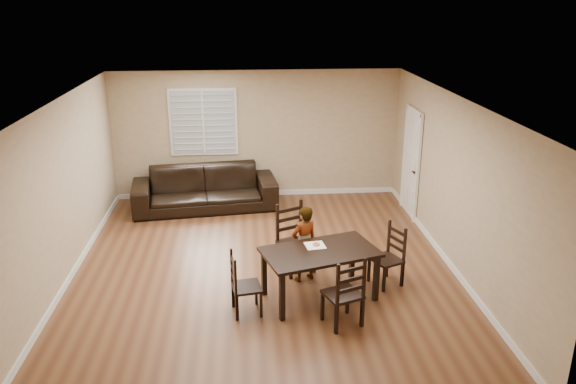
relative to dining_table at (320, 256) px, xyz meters
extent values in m
plane|color=brown|center=(-0.76, 0.94, -0.66)|extent=(7.00, 7.00, 0.00)
cube|color=tan|center=(-0.76, 4.44, 0.69)|extent=(6.00, 0.04, 2.70)
cube|color=tan|center=(-0.76, -2.56, 0.69)|extent=(6.00, 0.04, 2.70)
cube|color=tan|center=(-3.76, 0.94, 0.69)|extent=(0.04, 7.00, 2.70)
cube|color=tan|center=(2.24, 0.94, 0.69)|extent=(0.04, 7.00, 2.70)
cube|color=white|center=(-0.76, 0.94, 2.04)|extent=(6.00, 7.00, 0.04)
cube|color=white|center=(-1.86, 4.39, 0.99)|extent=(1.40, 0.08, 1.40)
cube|color=white|center=(2.21, 3.14, 0.37)|extent=(0.06, 0.94, 2.05)
cylinder|color=#332114|center=(2.18, 2.84, 0.29)|extent=(0.06, 0.06, 0.02)
cube|color=white|center=(-0.76, 4.43, -0.61)|extent=(6.00, 0.03, 0.10)
cube|color=white|center=(-3.75, 0.94, -0.61)|extent=(0.03, 7.00, 0.10)
cube|color=white|center=(2.22, 0.94, -0.61)|extent=(0.03, 7.00, 0.10)
cube|color=black|center=(0.00, 0.00, 0.07)|extent=(1.78, 1.32, 0.04)
cube|color=black|center=(-0.58, -0.56, -0.31)|extent=(0.09, 0.09, 0.70)
cube|color=black|center=(0.79, -0.14, -0.31)|extent=(0.09, 0.09, 0.70)
cube|color=black|center=(-0.79, 0.14, -0.31)|extent=(0.09, 0.09, 0.70)
cube|color=black|center=(0.58, 0.56, -0.31)|extent=(0.09, 0.09, 0.70)
cube|color=black|center=(-0.26, 0.86, -0.18)|extent=(0.65, 0.63, 0.04)
cube|color=black|center=(-0.35, 1.04, -0.11)|extent=(0.46, 0.26, 1.10)
cube|color=black|center=(-0.37, 0.58, -0.43)|extent=(0.06, 0.06, 0.45)
cube|color=black|center=(0.02, 0.77, -0.43)|extent=(0.06, 0.06, 0.45)
cube|color=black|center=(-0.54, 0.94, -0.43)|extent=(0.06, 0.06, 0.45)
cube|color=black|center=(-0.15, 1.13, -0.43)|extent=(0.06, 0.06, 0.45)
cube|color=black|center=(0.21, -0.69, -0.22)|extent=(0.57, 0.56, 0.04)
cube|color=black|center=(0.28, -0.87, -0.15)|extent=(0.44, 0.20, 1.00)
cube|color=black|center=(0.33, -0.45, -0.45)|extent=(0.05, 0.05, 0.41)
cube|color=black|center=(-0.04, -0.60, -0.45)|extent=(0.05, 0.05, 0.41)
cube|color=black|center=(0.46, -0.79, -0.45)|extent=(0.05, 0.05, 0.41)
cube|color=black|center=(0.09, -0.93, -0.45)|extent=(0.05, 0.05, 0.41)
cube|color=black|center=(-1.05, -0.32, -0.27)|extent=(0.44, 0.46, 0.04)
cube|color=black|center=(-1.21, -0.35, -0.21)|extent=(0.10, 0.41, 0.90)
cube|color=black|center=(-0.86, -0.47, -0.47)|extent=(0.04, 0.04, 0.37)
cube|color=black|center=(-0.91, -0.12, -0.47)|extent=(0.04, 0.04, 0.37)
cube|color=black|center=(-1.18, -0.52, -0.47)|extent=(0.04, 0.04, 0.37)
cube|color=black|center=(-1.23, -0.17, -0.47)|extent=(0.04, 0.04, 0.37)
cube|color=black|center=(1.05, 0.32, -0.25)|extent=(0.53, 0.55, 0.04)
cube|color=black|center=(1.21, 0.39, -0.19)|extent=(0.21, 0.40, 0.94)
cube|color=black|center=(0.82, 0.41, -0.46)|extent=(0.05, 0.05, 0.39)
cube|color=black|center=(0.97, 0.08, -0.46)|extent=(0.05, 0.05, 0.39)
cube|color=black|center=(1.12, 0.55, -0.46)|extent=(0.05, 0.05, 0.39)
cube|color=black|center=(1.28, 0.22, -0.46)|extent=(0.05, 0.05, 0.39)
imported|color=gray|center=(-0.17, 0.55, -0.06)|extent=(0.52, 0.46, 1.20)
cube|color=white|center=(-0.05, 0.17, 0.09)|extent=(0.31, 0.31, 0.00)
torus|color=#C07D45|center=(-0.03, 0.18, 0.11)|extent=(0.10, 0.10, 0.03)
torus|color=silver|center=(-0.03, 0.18, 0.12)|extent=(0.09, 0.09, 0.02)
imported|color=black|center=(-1.85, 3.75, -0.24)|extent=(2.98, 1.45, 0.84)
camera|label=1|loc=(-1.02, -7.11, 3.51)|focal=35.00mm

